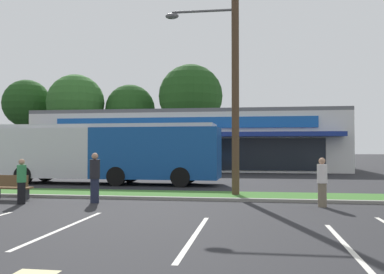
% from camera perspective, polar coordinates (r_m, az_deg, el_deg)
% --- Properties ---
extents(grass_median, '(56.00, 2.20, 0.12)m').
position_cam_1_polar(grass_median, '(17.22, -3.20, -7.91)').
color(grass_median, '#386B28').
rests_on(grass_median, ground_plane).
extents(curb_lip, '(56.00, 0.24, 0.12)m').
position_cam_1_polar(curb_lip, '(16.04, -4.10, -8.39)').
color(curb_lip, gray).
rests_on(curb_lip, ground_plane).
extents(parking_stripe_1, '(0.12, 4.80, 0.01)m').
position_cam_1_polar(parking_stripe_1, '(11.04, -17.14, -11.83)').
color(parking_stripe_1, silver).
rests_on(parking_stripe_1, ground_plane).
extents(parking_stripe_2, '(0.12, 4.80, 0.01)m').
position_cam_1_polar(parking_stripe_2, '(9.70, 0.36, -13.37)').
color(parking_stripe_2, silver).
rests_on(parking_stripe_2, ground_plane).
extents(parking_stripe_3, '(0.12, 4.80, 0.01)m').
position_cam_1_polar(parking_stripe_3, '(9.19, 20.57, -13.95)').
color(parking_stripe_3, silver).
rests_on(parking_stripe_3, ground_plane).
extents(storefront_building, '(26.52, 14.54, 5.14)m').
position_cam_1_polar(storefront_building, '(39.77, 0.23, -0.59)').
color(storefront_building, silver).
rests_on(storefront_building, ground_plane).
extents(tree_far_left, '(5.78, 5.78, 10.25)m').
position_cam_1_polar(tree_far_left, '(54.79, -21.71, 4.28)').
color(tree_far_left, '#473323').
rests_on(tree_far_left, ground_plane).
extents(tree_left, '(6.67, 6.67, 10.53)m').
position_cam_1_polar(tree_left, '(50.72, -15.67, 4.51)').
color(tree_left, '#473323').
rests_on(tree_left, ground_plane).
extents(tree_mid_left, '(5.84, 5.84, 9.40)m').
position_cam_1_polar(tree_mid_left, '(49.77, -8.48, 3.75)').
color(tree_mid_left, '#473323').
rests_on(tree_mid_left, ground_plane).
extents(tree_mid, '(7.22, 7.22, 11.36)m').
position_cam_1_polar(tree_mid, '(47.13, -0.19, 5.58)').
color(tree_mid, '#473323').
rests_on(tree_mid, ground_plane).
extents(utility_pole, '(3.03, 2.40, 10.53)m').
position_cam_1_polar(utility_pole, '(17.15, 5.49, 10.73)').
color(utility_pole, '#4C3826').
rests_on(utility_pole, ground_plane).
extents(city_bus, '(12.38, 2.82, 3.25)m').
position_cam_1_polar(city_bus, '(23.28, -11.49, -1.98)').
color(city_bus, '#144793').
rests_on(city_bus, ground_plane).
extents(bus_stop_bench, '(1.60, 0.45, 0.95)m').
position_cam_1_polar(bus_stop_bench, '(17.49, -23.66, -6.23)').
color(bus_stop_bench, brown).
rests_on(bus_stop_bench, ground_plane).
extents(car_4, '(4.54, 1.91, 1.57)m').
position_cam_1_polar(car_4, '(29.73, -6.51, -3.71)').
color(car_4, '#0C3F1E').
rests_on(car_4, ground_plane).
extents(pedestrian_near_bench, '(0.32, 0.32, 1.59)m').
position_cam_1_polar(pedestrian_near_bench, '(15.96, -22.35, -5.65)').
color(pedestrian_near_bench, black).
rests_on(pedestrian_near_bench, ground_plane).
extents(pedestrian_by_pole, '(0.33, 0.33, 1.66)m').
position_cam_1_polar(pedestrian_by_pole, '(14.74, 17.43, -5.93)').
color(pedestrian_by_pole, '#726651').
rests_on(pedestrian_by_pole, ground_plane).
extents(pedestrian_mid, '(0.36, 0.36, 1.81)m').
position_cam_1_polar(pedestrian_mid, '(15.49, -13.19, -5.46)').
color(pedestrian_mid, '#1E2338').
rests_on(pedestrian_mid, ground_plane).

